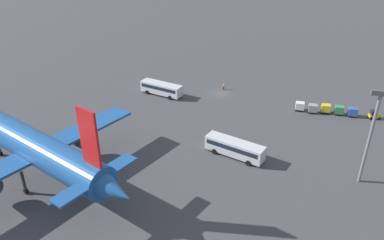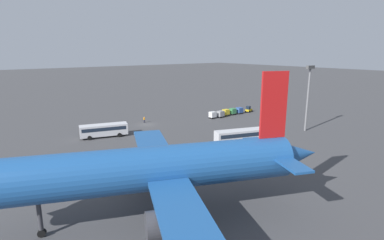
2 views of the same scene
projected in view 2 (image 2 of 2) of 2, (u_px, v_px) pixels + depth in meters
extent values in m
plane|color=#424244|center=(147.00, 125.00, 83.51)|extent=(600.00, 600.00, 0.00)
cylinder|color=#1E5193|center=(150.00, 169.00, 34.89)|extent=(34.18, 18.15, 5.24)
cone|color=#1E5193|center=(293.00, 155.00, 39.60)|extent=(8.10, 6.97, 4.72)
cube|color=#1E5193|center=(185.00, 221.00, 25.46)|extent=(10.30, 16.53, 0.44)
cube|color=#1E5193|center=(153.00, 145.00, 45.48)|extent=(10.30, 16.53, 0.44)
cube|color=red|center=(274.00, 105.00, 37.22)|extent=(3.36, 1.66, 8.39)
cube|color=#1E5193|center=(273.00, 153.00, 38.74)|extent=(7.46, 13.53, 0.28)
cylinder|color=#38383D|center=(168.00, 224.00, 27.84)|extent=(4.96, 4.26, 2.88)
cylinder|color=#38383D|center=(148.00, 162.00, 43.34)|extent=(4.96, 4.26, 2.88)
cylinder|color=#38383D|center=(40.00, 220.00, 32.94)|extent=(0.50, 0.50, 4.19)
cylinder|color=black|center=(42.00, 233.00, 33.32)|extent=(1.02, 0.81, 0.90)
cylinder|color=#38383D|center=(170.00, 218.00, 33.19)|extent=(0.50, 0.50, 4.19)
cylinder|color=black|center=(171.00, 232.00, 33.56)|extent=(1.02, 0.81, 0.90)
cylinder|color=#38383D|center=(161.00, 191.00, 39.61)|extent=(0.50, 0.50, 4.19)
cylinder|color=black|center=(161.00, 202.00, 39.98)|extent=(1.02, 0.81, 0.90)
cube|color=silver|center=(104.00, 130.00, 71.37)|extent=(11.36, 5.73, 2.62)
cube|color=#192333|center=(104.00, 128.00, 71.27)|extent=(10.52, 5.53, 0.84)
cylinder|color=black|center=(90.00, 138.00, 69.07)|extent=(1.04, 0.56, 1.00)
cylinder|color=black|center=(89.00, 135.00, 71.80)|extent=(1.04, 0.56, 1.00)
cylinder|color=black|center=(120.00, 135.00, 71.52)|extent=(1.04, 0.56, 1.00)
cylinder|color=black|center=(118.00, 132.00, 74.24)|extent=(1.04, 0.56, 1.00)
cube|color=silver|center=(240.00, 136.00, 66.20)|extent=(11.61, 6.28, 2.69)
cube|color=#192333|center=(240.00, 134.00, 66.09)|extent=(10.76, 6.02, 0.86)
cylinder|color=black|center=(228.00, 145.00, 64.08)|extent=(1.04, 0.61, 1.00)
cylinder|color=black|center=(222.00, 141.00, 66.76)|extent=(1.04, 0.61, 1.00)
cylinder|color=black|center=(257.00, 142.00, 66.24)|extent=(1.04, 0.61, 1.00)
cylinder|color=black|center=(250.00, 138.00, 68.91)|extent=(1.04, 0.61, 1.00)
cube|color=gold|center=(249.00, 110.00, 100.40)|extent=(2.61, 1.76, 0.70)
cube|color=#192333|center=(248.00, 108.00, 99.88)|extent=(1.30, 1.37, 1.10)
cylinder|color=black|center=(249.00, 112.00, 99.41)|extent=(0.63, 0.34, 0.60)
cylinder|color=black|center=(246.00, 111.00, 100.31)|extent=(0.63, 0.34, 0.60)
cylinder|color=black|center=(252.00, 111.00, 100.65)|extent=(0.63, 0.34, 0.60)
cylinder|color=black|center=(248.00, 110.00, 101.54)|extent=(0.63, 0.34, 0.60)
cylinder|color=#1E1E2D|center=(144.00, 121.00, 85.77)|extent=(0.32, 0.32, 0.85)
cylinder|color=orange|center=(144.00, 119.00, 85.60)|extent=(0.38, 0.38, 0.65)
sphere|color=tan|center=(144.00, 117.00, 85.50)|extent=(0.24, 0.24, 0.24)
cube|color=#38383D|center=(239.00, 113.00, 97.63)|extent=(2.02, 1.71, 0.10)
cube|color=#33569E|center=(239.00, 110.00, 97.44)|extent=(1.92, 1.63, 1.60)
cylinder|color=black|center=(239.00, 114.00, 96.74)|extent=(0.36, 0.13, 0.36)
cylinder|color=black|center=(236.00, 113.00, 97.72)|extent=(0.36, 0.13, 0.36)
cylinder|color=black|center=(242.00, 113.00, 97.65)|extent=(0.36, 0.13, 0.36)
cylinder|color=black|center=(240.00, 113.00, 98.63)|extent=(0.36, 0.13, 0.36)
cube|color=#38383D|center=(233.00, 114.00, 96.13)|extent=(2.02, 1.71, 0.10)
cube|color=#38844C|center=(233.00, 111.00, 95.94)|extent=(1.92, 1.63, 1.60)
cylinder|color=black|center=(232.00, 115.00, 95.24)|extent=(0.36, 0.13, 0.36)
cylinder|color=black|center=(229.00, 114.00, 96.22)|extent=(0.36, 0.13, 0.36)
cylinder|color=black|center=(236.00, 114.00, 96.15)|extent=(0.36, 0.13, 0.36)
cylinder|color=black|center=(233.00, 114.00, 97.13)|extent=(0.36, 0.13, 0.36)
cube|color=#38383D|center=(226.00, 115.00, 94.54)|extent=(2.02, 1.71, 0.10)
cube|color=gold|center=(226.00, 112.00, 94.35)|extent=(1.92, 1.63, 1.60)
cylinder|color=black|center=(225.00, 116.00, 93.65)|extent=(0.36, 0.13, 0.36)
cylinder|color=black|center=(223.00, 115.00, 94.63)|extent=(0.36, 0.13, 0.36)
cylinder|color=black|center=(229.00, 115.00, 94.56)|extent=(0.36, 0.13, 0.36)
cylinder|color=black|center=(226.00, 115.00, 95.54)|extent=(0.36, 0.13, 0.36)
cube|color=#38383D|center=(221.00, 116.00, 92.31)|extent=(2.02, 1.71, 0.10)
cube|color=gray|center=(221.00, 113.00, 92.12)|extent=(1.92, 1.63, 1.60)
cylinder|color=black|center=(220.00, 118.00, 91.42)|extent=(0.36, 0.13, 0.36)
cylinder|color=black|center=(217.00, 117.00, 92.40)|extent=(0.36, 0.13, 0.36)
cylinder|color=black|center=(224.00, 117.00, 92.33)|extent=(0.36, 0.13, 0.36)
cylinder|color=black|center=(221.00, 116.00, 93.31)|extent=(0.36, 0.13, 0.36)
cube|color=#38383D|center=(213.00, 117.00, 90.99)|extent=(2.02, 1.71, 0.10)
cube|color=silver|center=(213.00, 114.00, 90.80)|extent=(1.92, 1.63, 1.60)
cylinder|color=black|center=(212.00, 119.00, 90.10)|extent=(0.36, 0.13, 0.36)
cylinder|color=black|center=(209.00, 118.00, 91.08)|extent=(0.36, 0.13, 0.36)
cylinder|color=black|center=(216.00, 118.00, 91.01)|extent=(0.36, 0.13, 0.36)
cylinder|color=black|center=(213.00, 117.00, 91.99)|extent=(0.36, 0.13, 0.36)
cylinder|color=slate|center=(308.00, 100.00, 75.53)|extent=(0.50, 0.50, 15.80)
cube|color=#4C4C4C|center=(310.00, 67.00, 73.63)|extent=(2.80, 0.70, 0.80)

